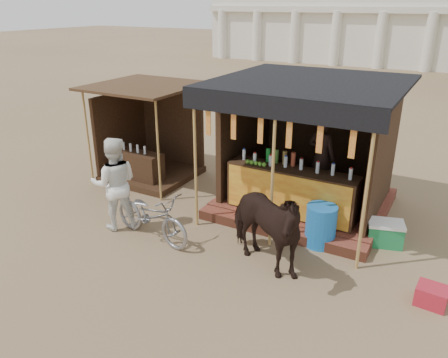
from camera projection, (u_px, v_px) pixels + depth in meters
The scene contains 10 objects.
ground at pixel (178, 271), 7.33m from camera, with size 120.00×120.00×0.00m, color #846B4C.
main_stall at pixel (307, 163), 9.19m from camera, with size 3.60×3.61×2.78m.
secondary_stall at pixel (147, 144), 11.05m from camera, with size 2.40×2.40×2.38m.
cow at pixel (263, 226), 7.15m from camera, with size 0.84×1.84×1.56m, color black.
motorbike at pixel (151, 215), 8.16m from camera, with size 0.64×1.84×0.97m, color gray.
bystander at pixel (115, 184), 8.42m from camera, with size 0.90×0.70×1.86m, color white.
blue_barrel at pixel (321, 226), 7.98m from camera, with size 0.56×0.56×0.79m, color blue.
red_crate at pixel (431, 296), 6.47m from camera, with size 0.43×0.37×0.30m, color maroon.
cooler at pixel (385, 233), 8.05m from camera, with size 0.74×0.60×0.46m.
background_building at pixel (394, 5), 30.93m from camera, with size 26.00×7.45×8.18m.
Camera 1 is at (3.71, -5.03, 4.19)m, focal length 35.00 mm.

